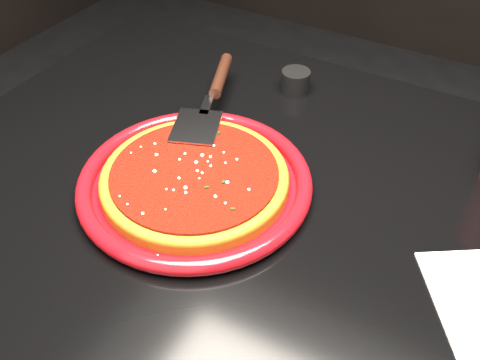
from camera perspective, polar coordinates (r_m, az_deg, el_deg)
The scene contains 9 objects.
table at distance 1.08m, azimuth 4.74°, elevation -16.63°, with size 1.20×0.80×0.75m, color black.
plate at distance 0.80m, azimuth -4.82°, elevation -0.22°, with size 0.35×0.35×0.03m, color maroon.
pizza_crust at distance 0.79m, azimuth -4.84°, elevation -0.00°, with size 0.28×0.28×0.01m, color brown.
pizza_crust_rim at distance 0.79m, azimuth -4.87°, elevation 0.38°, with size 0.28×0.28×0.02m, color brown.
pizza_sauce at distance 0.79m, azimuth -4.89°, elevation 0.65°, with size 0.25×0.25×0.01m, color maroon.
parmesan_dusting at distance 0.78m, azimuth -4.91°, elevation 1.04°, with size 0.24×0.24×0.01m, color #FFF3C8, non-canonical shape.
basil_flecks at distance 0.78m, azimuth -4.91°, elevation 0.98°, with size 0.22×0.22×0.00m, color black, non-canonical shape.
pizza_server at distance 0.92m, azimuth -3.12°, elevation 8.83°, with size 0.09×0.31×0.02m, color silver, non-canonical shape.
ramekin at distance 1.02m, azimuth 5.94°, elevation 10.45°, with size 0.05×0.05×0.04m, color black.
Camera 1 is at (0.20, -0.53, 1.29)m, focal length 40.00 mm.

